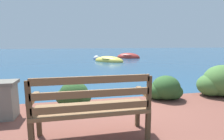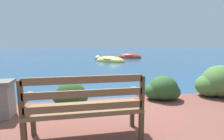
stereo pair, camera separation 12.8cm
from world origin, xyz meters
name	(u,v)px [view 1 (the left image)]	position (x,y,z in m)	size (l,w,h in m)	color
ground_plane	(116,107)	(0.00, 0.00, 0.00)	(80.00, 80.00, 0.00)	navy
park_bench	(92,106)	(-0.71, -1.72, 0.70)	(1.55, 0.48, 0.93)	brown
hedge_clump_left	(74,95)	(-0.99, -0.28, 0.44)	(0.76, 0.54, 0.51)	#284C23
hedge_clump_centre	(165,89)	(1.12, -0.31, 0.46)	(0.83, 0.60, 0.56)	#284C23
hedge_clump_right	(221,83)	(2.61, -0.33, 0.56)	(1.15, 0.82, 0.78)	#426B33
rowboat_nearest	(109,61)	(1.61, 9.84, 0.07)	(2.70, 2.62, 0.76)	#DBC64C
rowboat_mid	(128,57)	(4.05, 12.53, 0.08)	(2.58, 2.20, 0.88)	#9E2D28
mooring_buoy	(97,59)	(0.81, 11.64, 0.09)	(0.59, 0.59, 0.54)	white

